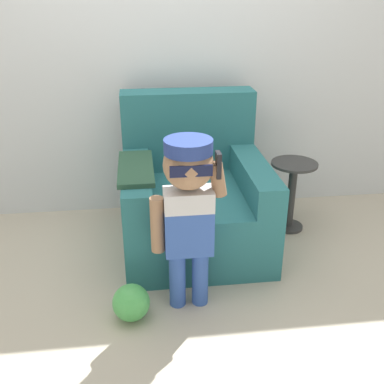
{
  "coord_description": "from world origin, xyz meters",
  "views": [
    {
      "loc": [
        -0.2,
        -2.58,
        1.66
      ],
      "look_at": [
        0.1,
        -0.19,
        0.55
      ],
      "focal_mm": 42.0,
      "sensor_mm": 36.0,
      "label": 1
    }
  ],
  "objects_px": {
    "armchair": "(193,195)",
    "person_child": "(188,200)",
    "toy_ball": "(131,303)",
    "side_table": "(292,189)"
  },
  "relations": [
    {
      "from": "armchair",
      "to": "person_child",
      "type": "xyz_separation_m",
      "value": [
        -0.12,
        -0.72,
        0.31
      ]
    },
    {
      "from": "toy_ball",
      "to": "side_table",
      "type": "bearing_deg",
      "value": 36.75
    },
    {
      "from": "person_child",
      "to": "side_table",
      "type": "distance_m",
      "value": 1.2
    },
    {
      "from": "person_child",
      "to": "side_table",
      "type": "height_order",
      "value": "person_child"
    },
    {
      "from": "armchair",
      "to": "person_child",
      "type": "height_order",
      "value": "armchair"
    },
    {
      "from": "side_table",
      "to": "toy_ball",
      "type": "height_order",
      "value": "side_table"
    },
    {
      "from": "armchair",
      "to": "person_child",
      "type": "relative_size",
      "value": 1.05
    },
    {
      "from": "person_child",
      "to": "armchair",
      "type": "bearing_deg",
      "value": 80.8
    },
    {
      "from": "person_child",
      "to": "toy_ball",
      "type": "bearing_deg",
      "value": -164.56
    },
    {
      "from": "person_child",
      "to": "side_table",
      "type": "xyz_separation_m",
      "value": [
        0.85,
        0.78,
        -0.34
      ]
    }
  ]
}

